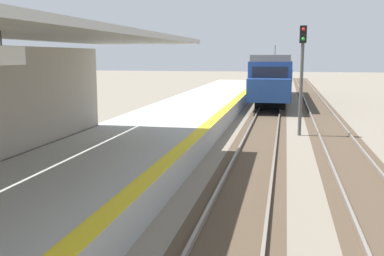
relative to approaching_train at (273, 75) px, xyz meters
The scene contains 5 objects.
station_platform 25.01m from the approaching_train, 100.17° to the right, with size 5.00×80.00×0.91m.
track_pair_nearest_platform 20.66m from the approaching_train, 90.01° to the right, with size 2.34×120.00×0.16m.
track_pair_middle 20.94m from the approaching_train, 80.62° to the right, with size 2.34×120.00×0.16m.
approaching_train is the anchor object (origin of this frame).
rail_signal_post 16.86m from the approaching_train, 83.97° to the right, with size 0.32×0.34×5.20m.
Camera 1 is at (2.93, 2.08, 3.82)m, focal length 41.46 mm.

